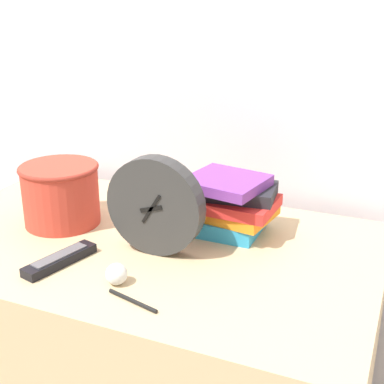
{
  "coord_description": "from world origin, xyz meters",
  "views": [
    {
      "loc": [
        0.56,
        -0.67,
        1.32
      ],
      "look_at": [
        0.11,
        0.38,
        0.88
      ],
      "focal_mm": 50.0,
      "sensor_mm": 36.0,
      "label": 1
    }
  ],
  "objects_px": {
    "book_stack": "(228,203)",
    "basket": "(61,192)",
    "desk_clock": "(155,206)",
    "pen": "(133,301)",
    "tv_remote": "(60,260)",
    "crumpled_paper_ball": "(116,274)"
  },
  "relations": [
    {
      "from": "desk_clock",
      "to": "pen",
      "type": "xyz_separation_m",
      "value": [
        0.05,
        -0.21,
        -0.11
      ]
    },
    {
      "from": "desk_clock",
      "to": "book_stack",
      "type": "relative_size",
      "value": 0.92
    },
    {
      "from": "desk_clock",
      "to": "tv_remote",
      "type": "distance_m",
      "value": 0.24
    },
    {
      "from": "desk_clock",
      "to": "book_stack",
      "type": "distance_m",
      "value": 0.21
    },
    {
      "from": "book_stack",
      "to": "basket",
      "type": "relative_size",
      "value": 1.24
    },
    {
      "from": "crumpled_paper_ball",
      "to": "book_stack",
      "type": "bearing_deg",
      "value": 70.03
    },
    {
      "from": "desk_clock",
      "to": "tv_remote",
      "type": "relative_size",
      "value": 1.24
    },
    {
      "from": "desk_clock",
      "to": "pen",
      "type": "distance_m",
      "value": 0.24
    },
    {
      "from": "crumpled_paper_ball",
      "to": "pen",
      "type": "height_order",
      "value": "crumpled_paper_ball"
    },
    {
      "from": "book_stack",
      "to": "tv_remote",
      "type": "bearing_deg",
      "value": -132.11
    },
    {
      "from": "basket",
      "to": "crumpled_paper_ball",
      "type": "bearing_deg",
      "value": -36.62
    },
    {
      "from": "basket",
      "to": "book_stack",
      "type": "bearing_deg",
      "value": 16.22
    },
    {
      "from": "book_stack",
      "to": "basket",
      "type": "bearing_deg",
      "value": -163.78
    },
    {
      "from": "pen",
      "to": "book_stack",
      "type": "bearing_deg",
      "value": 81.59
    },
    {
      "from": "basket",
      "to": "desk_clock",
      "type": "bearing_deg",
      "value": -10.18
    },
    {
      "from": "tv_remote",
      "to": "crumpled_paper_ball",
      "type": "height_order",
      "value": "crumpled_paper_ball"
    },
    {
      "from": "tv_remote",
      "to": "pen",
      "type": "xyz_separation_m",
      "value": [
        0.22,
        -0.07,
        -0.01
      ]
    },
    {
      "from": "desk_clock",
      "to": "pen",
      "type": "relative_size",
      "value": 1.88
    },
    {
      "from": "tv_remote",
      "to": "basket",
      "type": "bearing_deg",
      "value": 124.29
    },
    {
      "from": "tv_remote",
      "to": "pen",
      "type": "height_order",
      "value": "tv_remote"
    },
    {
      "from": "basket",
      "to": "pen",
      "type": "xyz_separation_m",
      "value": [
        0.35,
        -0.26,
        -0.08
      ]
    },
    {
      "from": "desk_clock",
      "to": "basket",
      "type": "height_order",
      "value": "desk_clock"
    }
  ]
}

